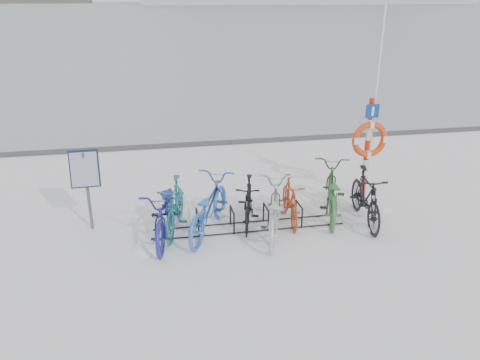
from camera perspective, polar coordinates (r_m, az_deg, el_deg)
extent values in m
plane|color=white|center=(9.89, 1.11, -5.81)|extent=(900.00, 900.00, 0.00)
cube|color=#A1B0B6|center=(163.66, -10.63, 19.83)|extent=(400.00, 298.00, 0.02)
cube|color=#3F3F42|center=(15.28, -3.37, 4.49)|extent=(400.00, 0.25, 0.10)
cylinder|color=black|center=(9.43, -9.43, -6.09)|extent=(0.04, 0.04, 0.44)
cylinder|color=black|center=(9.82, -9.52, -4.90)|extent=(0.04, 0.04, 0.44)
cylinder|color=black|center=(9.53, -9.56, -4.31)|extent=(0.04, 0.44, 0.04)
cylinder|color=black|center=(9.46, -5.06, -5.77)|extent=(0.04, 0.04, 0.44)
cylinder|color=black|center=(9.85, -5.32, -4.60)|extent=(0.04, 0.04, 0.44)
cylinder|color=black|center=(9.56, -5.24, -4.00)|extent=(0.04, 0.44, 0.04)
cylinder|color=black|center=(9.54, -0.73, -5.42)|extent=(0.04, 0.04, 0.44)
cylinder|color=black|center=(9.93, -1.17, -4.28)|extent=(0.04, 0.04, 0.44)
cylinder|color=black|center=(9.64, -0.97, -3.67)|extent=(0.04, 0.44, 0.04)
cylinder|color=black|center=(9.68, 3.48, -5.05)|extent=(0.04, 0.04, 0.44)
cylinder|color=black|center=(10.06, 2.88, -3.94)|extent=(0.04, 0.04, 0.44)
cylinder|color=black|center=(9.77, 3.20, -3.33)|extent=(0.04, 0.44, 0.04)
cylinder|color=black|center=(9.86, 7.56, -4.67)|extent=(0.04, 0.04, 0.44)
cylinder|color=black|center=(10.24, 6.81, -3.60)|extent=(0.04, 0.04, 0.44)
cylinder|color=black|center=(9.96, 7.24, -2.98)|extent=(0.04, 0.44, 0.04)
cylinder|color=black|center=(10.10, 11.46, -4.28)|extent=(0.04, 0.04, 0.44)
cylinder|color=black|center=(10.46, 10.59, -3.25)|extent=(0.04, 0.04, 0.44)
cylinder|color=black|center=(10.19, 11.11, -2.64)|extent=(0.04, 0.44, 0.04)
cylinder|color=black|center=(9.70, 1.38, -6.29)|extent=(4.00, 0.03, 0.03)
cylinder|color=black|center=(10.08, 0.86, -5.14)|extent=(4.00, 0.03, 0.03)
cylinder|color=#595B5E|center=(10.00, -18.06, -1.37)|extent=(0.06, 0.06, 1.67)
cube|color=black|center=(9.79, -18.43, 1.31)|extent=(0.58, 0.23, 0.76)
cube|color=#8C99AD|center=(9.75, -18.45, 1.23)|extent=(0.52, 0.17, 0.67)
cylinder|color=red|center=(11.58, 14.72, -0.98)|extent=(0.11, 0.11, 0.48)
cylinder|color=silver|center=(11.41, 14.95, 1.26)|extent=(0.11, 0.11, 0.48)
cylinder|color=red|center=(11.25, 15.19, 3.56)|extent=(0.11, 0.11, 0.48)
cylinder|color=silver|center=(11.12, 15.43, 5.93)|extent=(0.11, 0.11, 0.48)
cylinder|color=red|center=(11.00, 15.68, 8.35)|extent=(0.11, 0.11, 0.48)
torus|color=red|center=(11.10, 15.52, 4.77)|extent=(0.85, 0.14, 0.85)
cube|color=navy|center=(10.94, 15.84, 8.08)|extent=(0.31, 0.03, 0.31)
cylinder|color=silver|center=(11.09, 16.10, 8.53)|extent=(0.04, 0.04, 4.40)
imported|color=navy|center=(9.41, -9.06, -3.63)|extent=(1.13, 2.33, 1.17)
imported|color=#1A676B|center=(9.68, -7.95, -3.01)|extent=(0.93, 1.93, 1.12)
imported|color=blue|center=(9.53, -3.93, -3.10)|extent=(1.65, 2.33, 1.16)
imported|color=black|center=(9.87, 1.03, -2.57)|extent=(0.89, 1.77, 1.03)
imported|color=#ACB0B3|center=(9.43, 4.11, -3.53)|extent=(1.32, 2.25, 1.12)
imported|color=#A33A1C|center=(10.08, 6.12, -2.31)|extent=(0.63, 1.67, 0.98)
imported|color=#346937|center=(10.41, 11.10, -1.24)|extent=(1.44, 2.35, 1.17)
imported|color=black|center=(10.27, 15.09, -1.86)|extent=(0.81, 2.03, 1.19)
ellipsoid|color=white|center=(10.47, -2.68, -4.19)|extent=(0.48, 0.48, 0.17)
ellipsoid|color=white|center=(10.17, 14.70, -5.78)|extent=(0.45, 0.45, 0.16)
ellipsoid|color=white|center=(9.25, -11.39, -8.39)|extent=(0.58, 0.58, 0.20)
ellipsoid|color=white|center=(10.74, 2.92, -3.49)|extent=(0.33, 0.33, 0.11)
ellipsoid|color=white|center=(11.19, 17.03, -3.42)|extent=(0.39, 0.39, 0.14)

